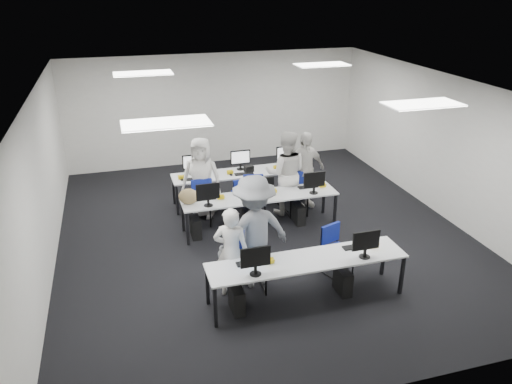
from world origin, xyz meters
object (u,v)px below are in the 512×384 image
object	(u,v)px
photographer	(254,231)
desk_mid	(260,198)
student_2	(201,178)
chair_0	(250,272)
chair_1	(336,259)
chair_6	(241,201)
chair_4	(296,202)
student_3	(304,170)
desk_front	(307,262)
student_1	(286,173)
chair_3	(254,205)
chair_7	(291,195)
student_0	(231,252)
chair_5	(201,203)
chair_2	(202,211)

from	to	relation	value
photographer	desk_mid	bearing A→B (deg)	-120.16
desk_mid	student_2	bearing A→B (deg)	137.63
chair_0	chair_1	size ratio (longest dim) A/B	1.13
desk_mid	student_2	size ratio (longest dim) A/B	1.82
desk_mid	photographer	world-z (taller)	photographer
chair_0	chair_6	world-z (taller)	chair_0
chair_4	photographer	xyz separation A→B (m)	(-1.63, -2.36, 0.70)
chair_4	chair_6	world-z (taller)	chair_4
student_3	desk_front	bearing A→B (deg)	-122.41
student_1	student_3	size ratio (longest dim) A/B	1.07
chair_4	photographer	world-z (taller)	photographer
chair_3	chair_4	bearing A→B (deg)	6.14
student_2	chair_7	bearing A→B (deg)	18.26
student_0	chair_3	bearing A→B (deg)	-89.48
desk_front	chair_1	xyz separation A→B (m)	(0.79, 0.58, -0.40)
photographer	chair_4	bearing A→B (deg)	-135.37
desk_front	chair_3	xyz separation A→B (m)	(0.03, 3.12, -0.39)
student_3	chair_5	bearing A→B (deg)	164.38
chair_5	chair_6	size ratio (longest dim) A/B	1.11
chair_1	student_3	world-z (taller)	student_3
student_1	desk_mid	bearing A→B (deg)	54.49
chair_1	chair_6	world-z (taller)	chair_1
desk_mid	chair_1	size ratio (longest dim) A/B	3.65
desk_front	desk_mid	xyz separation A→B (m)	(0.00, 2.60, 0.00)
chair_1	student_1	size ratio (longest dim) A/B	0.47
chair_3	chair_7	xyz separation A→B (m)	(0.95, 0.27, -0.00)
desk_mid	chair_5	bearing A→B (deg)	139.67
chair_5	student_2	bearing A→B (deg)	37.89
chair_3	student_0	xyz separation A→B (m)	(-1.14, -2.66, 0.49)
chair_0	student_0	size ratio (longest dim) A/B	0.63
chair_1	chair_2	xyz separation A→B (m)	(-1.89, 2.59, -0.01)
chair_5	student_0	world-z (taller)	student_0
chair_3	student_1	distance (m)	0.97
chair_0	student_3	xyz separation A→B (m)	(2.04, 2.82, 0.56)
chair_1	chair_5	distance (m)	3.46
chair_3	student_1	size ratio (longest dim) A/B	0.49
chair_7	chair_1	bearing A→B (deg)	-104.05
chair_1	chair_7	bearing A→B (deg)	66.29
student_3	chair_4	bearing A→B (deg)	-146.06
student_0	student_3	xyz separation A→B (m)	(2.37, 2.90, 0.09)
desk_front	chair_7	bearing A→B (deg)	73.98
desk_mid	student_0	xyz separation A→B (m)	(-1.12, -2.14, 0.10)
student_3	photographer	world-z (taller)	photographer
chair_3	student_1	xyz separation A→B (m)	(0.72, 0.05, 0.64)
chair_7	student_0	distance (m)	3.63
student_2	photographer	world-z (taller)	photographer
chair_2	student_2	size ratio (longest dim) A/B	0.48
chair_3	chair_6	bearing A→B (deg)	134.36
student_0	desk_front	bearing A→B (deg)	-178.62
student_0	student_2	world-z (taller)	student_2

